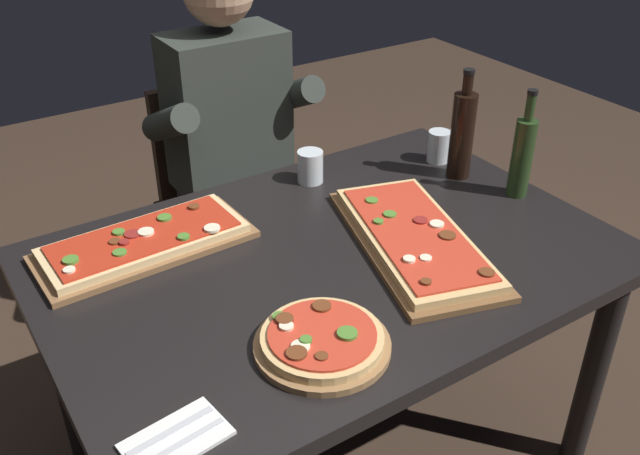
% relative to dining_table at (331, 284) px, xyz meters
% --- Properties ---
extents(dining_table, '(1.40, 0.96, 0.74)m').
position_rel_dining_table_xyz_m(dining_table, '(0.00, 0.00, 0.00)').
color(dining_table, black).
rests_on(dining_table, ground_plane).
extents(pizza_rectangular_front, '(0.54, 0.25, 0.05)m').
position_rel_dining_table_xyz_m(pizza_rectangular_front, '(-0.38, 0.27, 0.12)').
color(pizza_rectangular_front, brown).
rests_on(pizza_rectangular_front, dining_table).
extents(pizza_rectangular_left, '(0.42, 0.64, 0.05)m').
position_rel_dining_table_xyz_m(pizza_rectangular_left, '(0.20, -0.08, 0.12)').
color(pizza_rectangular_left, brown).
rests_on(pizza_rectangular_left, dining_table).
extents(pizza_round_far, '(0.28, 0.28, 0.05)m').
position_rel_dining_table_xyz_m(pizza_round_far, '(-0.21, -0.28, 0.12)').
color(pizza_round_far, olive).
rests_on(pizza_round_far, dining_table).
extents(wine_bottle_dark, '(0.07, 0.07, 0.33)m').
position_rel_dining_table_xyz_m(wine_bottle_dark, '(0.56, 0.15, 0.23)').
color(wine_bottle_dark, black).
rests_on(wine_bottle_dark, dining_table).
extents(oil_bottle_amber, '(0.06, 0.06, 0.31)m').
position_rel_dining_table_xyz_m(oil_bottle_amber, '(0.62, -0.03, 0.22)').
color(oil_bottle_amber, '#233819').
rests_on(oil_bottle_amber, dining_table).
extents(tumbler_near_camera, '(0.07, 0.07, 0.10)m').
position_rel_dining_table_xyz_m(tumbler_near_camera, '(0.57, 0.25, 0.14)').
color(tumbler_near_camera, silver).
rests_on(tumbler_near_camera, dining_table).
extents(tumbler_far_side, '(0.08, 0.08, 0.10)m').
position_rel_dining_table_xyz_m(tumbler_far_side, '(0.16, 0.36, 0.14)').
color(tumbler_far_side, silver).
rests_on(tumbler_far_side, dining_table).
extents(napkin_cutlery_set, '(0.19, 0.13, 0.01)m').
position_rel_dining_table_xyz_m(napkin_cutlery_set, '(-0.56, -0.35, 0.10)').
color(napkin_cutlery_set, white).
rests_on(napkin_cutlery_set, dining_table).
extents(diner_chair, '(0.44, 0.44, 0.87)m').
position_rel_dining_table_xyz_m(diner_chair, '(0.11, 0.86, -0.16)').
color(diner_chair, black).
rests_on(diner_chair, ground_plane).
extents(seated_diner, '(0.53, 0.41, 1.33)m').
position_rel_dining_table_xyz_m(seated_diner, '(0.11, 0.74, 0.10)').
color(seated_diner, '#23232D').
rests_on(seated_diner, ground_plane).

